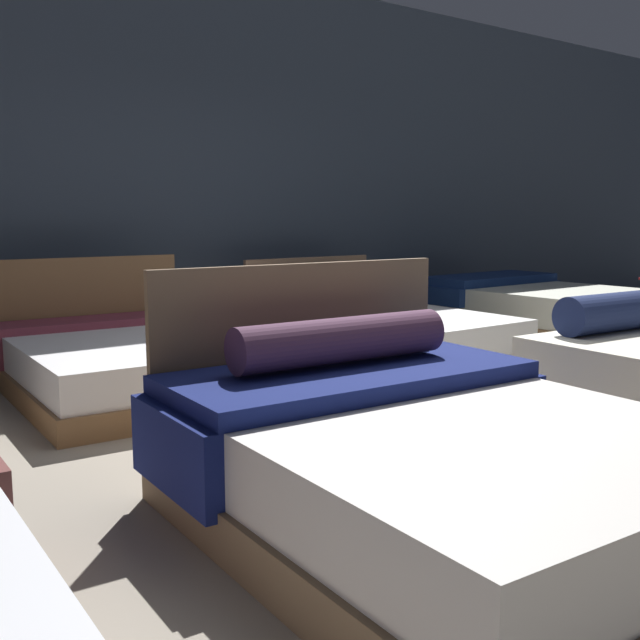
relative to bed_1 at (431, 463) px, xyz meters
The scene contains 6 objects.
ground_plane 1.67m from the bed_1, 51.61° to the left, with size 18.00×18.00×0.02m, color gray.
showroom_back_wall 4.82m from the bed_1, 77.13° to the left, with size 18.00×0.06×3.50m, color #333D4C.
bed_1 is the anchor object (origin of this frame).
bed_5 2.85m from the bed_1, 91.27° to the left, with size 1.63×2.00×0.89m.
bed_6 3.54m from the bed_1, 52.97° to the left, with size 1.55×2.17×0.81m.
bed_7 5.12m from the bed_1, 32.63° to the left, with size 1.71×2.17×0.56m.
Camera 1 is at (-3.01, -3.26, 1.22)m, focal length 41.74 mm.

